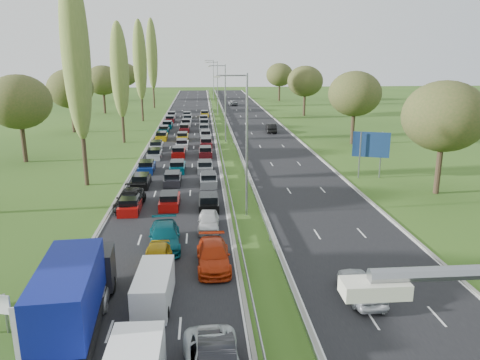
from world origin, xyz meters
name	(u,v)px	position (x,y,z in m)	size (l,w,h in m)	color
ground	(225,140)	(4.50, 80.00, 0.00)	(260.00, 260.00, 0.00)	#2A4B17
near_carriageway	(184,138)	(-2.25, 82.50, 0.00)	(10.50, 215.00, 0.04)	black
far_carriageway	(264,137)	(11.25, 82.50, 0.00)	(10.50, 215.00, 0.04)	black
central_reservation	(224,134)	(4.50, 82.50, 0.55)	(2.36, 215.00, 0.32)	gray
lamp_columns	(225,104)	(4.50, 78.00, 6.00)	(0.18, 140.18, 12.00)	gray
poplar_row	(105,63)	(-11.50, 68.17, 12.39)	(2.80, 127.80, 22.44)	#2D2116
woodland_left	(8,105)	(-22.00, 62.63, 7.68)	(8.00, 166.00, 11.10)	#2D2116
woodland_right	(375,99)	(24.00, 66.67, 7.68)	(8.00, 153.00, 11.10)	#2D2116
traffic_queue_fill	(183,141)	(-2.26, 77.42, 0.44)	(9.10, 69.46, 0.80)	#A50C0A
near_car_2	(89,288)	(-5.67, 29.25, 0.74)	(2.38, 5.16, 1.43)	silver
near_car_3	(130,199)	(-5.78, 45.81, 0.82)	(2.24, 5.50, 1.60)	black
near_car_7	(165,236)	(-2.02, 36.54, 0.81)	(2.21, 5.42, 1.57)	#054752
near_car_8	(157,258)	(-2.23, 33.00, 0.78)	(1.80, 4.48, 1.53)	#AD830B
near_car_11	(213,256)	(1.38, 32.99, 0.78)	(2.12, 5.21, 1.51)	#B02A0A
near_car_12	(209,221)	(1.18, 39.70, 0.72)	(1.66, 4.12, 1.40)	silver
far_car_0	(362,285)	(9.65, 28.28, 0.78)	(1.80, 4.46, 1.52)	#B8BDC3
far_car_1	(271,128)	(13.06, 86.93, 0.79)	(1.63, 4.67, 1.54)	black
far_car_2	(233,103)	(9.35, 133.74, 0.67)	(2.17, 4.70, 1.31)	gray
blue_lorry	(74,293)	(-5.65, 26.44, 1.99)	(2.52, 9.08, 3.83)	black
white_van_rear	(154,286)	(-2.00, 28.73, 0.98)	(1.86, 4.74, 1.91)	white
direction_sign	(371,147)	(19.40, 54.41, 3.57)	(3.80, 1.43, 5.20)	gray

